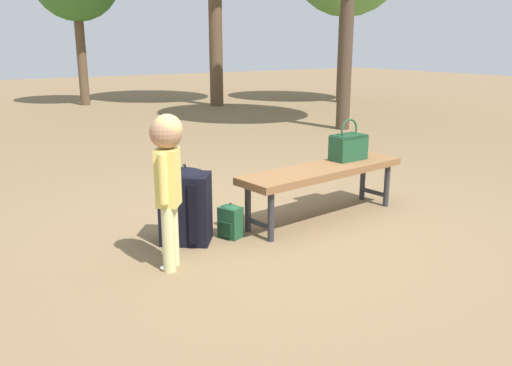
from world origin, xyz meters
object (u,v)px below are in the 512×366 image
child_standing (168,167)px  backpack_large (186,203)px  backpack_small (230,220)px  park_bench (323,174)px  handbag (348,146)px

child_standing → backpack_large: child_standing is taller
backpack_large → backpack_small: size_ratio=2.17×
park_bench → child_standing: 1.57m
park_bench → backpack_small: 0.93m
handbag → park_bench: bearing=14.9°
backpack_large → backpack_small: bearing=162.3°
child_standing → backpack_small: child_standing is taller
backpack_small → handbag: bearing=-176.7°
handbag → backpack_small: (1.26, 0.07, -0.44)m
handbag → backpack_small: bearing=3.3°
park_bench → backpack_large: backpack_large is taller
park_bench → handbag: bearing=-165.1°
child_standing → backpack_large: (-0.30, -0.38, -0.39)m
backpack_small → child_standing: bearing=24.2°
park_bench → backpack_large: (1.22, -0.13, -0.09)m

